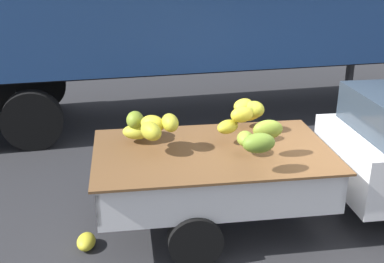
{
  "coord_description": "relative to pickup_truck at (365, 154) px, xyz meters",
  "views": [
    {
      "loc": [
        -3.03,
        -5.04,
        3.52
      ],
      "look_at": [
        -1.64,
        0.89,
        1.13
      ],
      "focal_mm": 45.47,
      "sensor_mm": 36.0,
      "label": 1
    }
  ],
  "objects": [
    {
      "name": "pickup_truck",
      "position": [
        0.0,
        0.0,
        0.0
      ],
      "size": [
        5.39,
        2.21,
        1.7
      ],
      "rotation": [
        0.0,
        0.0,
        -0.09
      ],
      "color": "white",
      "rests_on": "ground"
    },
    {
      "name": "fallen_banana_bunch_near_tailgate",
      "position": [
        -3.69,
        0.01,
        -0.81
      ],
      "size": [
        0.28,
        0.36,
        0.18
      ],
      "primitive_type": "ellipsoid",
      "rotation": [
        0.0,
        0.0,
        4.55
      ],
      "color": "gold",
      "rests_on": "ground"
    },
    {
      "name": "ground",
      "position": [
        -0.55,
        -0.16,
        -0.89
      ],
      "size": [
        220.0,
        220.0,
        0.0
      ],
      "primitive_type": "plane",
      "color": "#28282B"
    },
    {
      "name": "curb_strip",
      "position": [
        -0.55,
        8.86,
        -0.81
      ],
      "size": [
        80.0,
        0.8,
        0.16
      ],
      "primitive_type": "cube",
      "color": "gray",
      "rests_on": "ground"
    }
  ]
}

